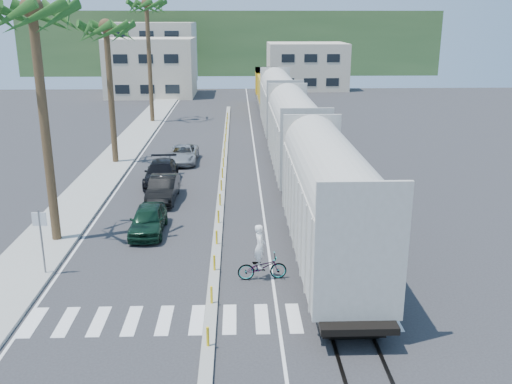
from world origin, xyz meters
TOP-DOWN VIEW (x-y plane):
  - ground at (0.00, 0.00)m, footprint 140.00×140.00m
  - sidewalk at (-8.50, 25.00)m, footprint 3.00×90.00m
  - rails at (5.00, 28.00)m, footprint 1.56×100.00m
  - median at (0.00, 19.96)m, footprint 0.45×60.00m
  - crosswalk at (0.00, -2.00)m, footprint 14.00×2.20m
  - lane_markings at (-2.15, 25.00)m, footprint 9.42×90.00m
  - freight_train at (5.00, 23.11)m, footprint 3.00×60.94m
  - palm_trees at (-8.10, 22.70)m, footprint 3.50×37.20m
  - street_sign at (-7.30, 2.00)m, footprint 0.60×0.08m
  - buildings at (-6.41, 71.66)m, footprint 38.00×27.00m
  - hillside at (0.00, 100.00)m, footprint 80.00×20.00m
  - car_lead at (-3.59, 7.04)m, footprint 1.78×4.26m
  - car_second at (-3.49, 12.50)m, footprint 1.75×4.62m
  - car_third at (-4.07, 16.21)m, footprint 2.48×5.33m
  - car_rear at (-3.15, 22.11)m, footprint 2.27×4.78m
  - cyclist at (2.03, 1.37)m, footprint 1.04×2.20m

SIDE VIEW (x-z plane):
  - ground at x=0.00m, z-range 0.00..0.00m
  - lane_markings at x=-2.15m, z-range 0.00..0.01m
  - crosswalk at x=0.00m, z-range 0.00..0.01m
  - rails at x=5.00m, z-range 0.00..0.06m
  - sidewalk at x=-8.50m, z-range 0.00..0.15m
  - median at x=0.00m, z-range -0.34..0.51m
  - car_rear at x=-3.15m, z-range 0.00..1.32m
  - car_lead at x=-3.59m, z-range 0.00..1.44m
  - car_second at x=-3.49m, z-range 0.00..1.50m
  - car_third at x=-4.07m, z-range 0.00..1.50m
  - cyclist at x=2.03m, z-range -0.44..2.02m
  - street_sign at x=-7.30m, z-range 0.47..3.47m
  - freight_train at x=5.00m, z-range -0.02..5.83m
  - buildings at x=-6.41m, z-range -0.64..9.36m
  - hillside at x=0.00m, z-range 0.00..12.00m
  - palm_trees at x=-8.10m, z-range 3.93..17.68m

